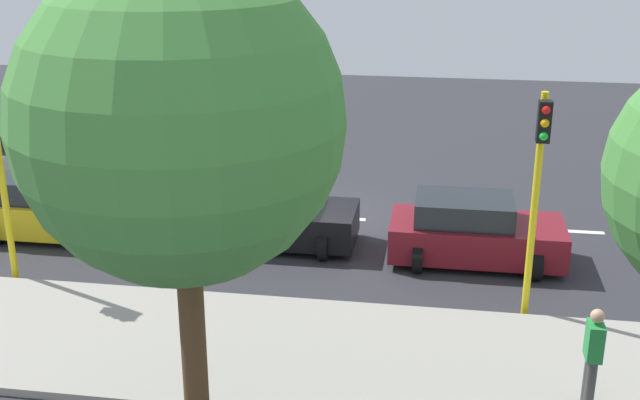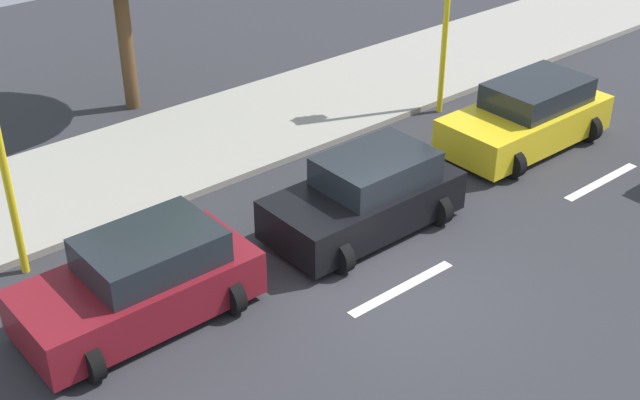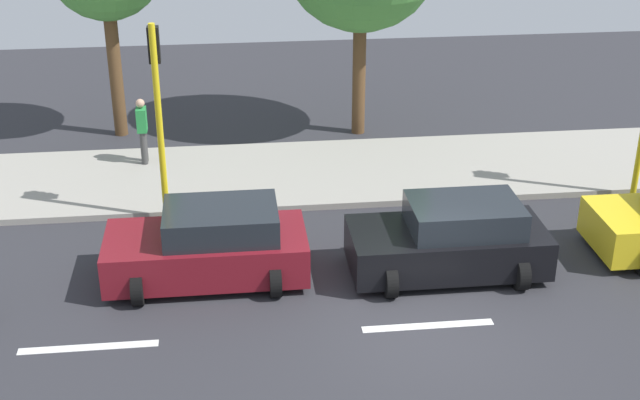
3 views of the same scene
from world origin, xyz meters
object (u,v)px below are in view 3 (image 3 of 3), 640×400
object	(u,v)px
car_maroon	(210,246)
pedestrian_near_signal	(142,129)
car_black	(451,240)
traffic_light_midblock	(157,96)

from	to	relation	value
car_maroon	pedestrian_near_signal	xyz separation A→B (m)	(5.82, 1.66, 0.35)
car_black	pedestrian_near_signal	distance (m)	8.85
car_black	traffic_light_midblock	size ratio (longest dim) A/B	0.86
car_black	traffic_light_midblock	xyz separation A→B (m)	(2.95, 5.71, 2.22)
traffic_light_midblock	car_maroon	bearing A→B (deg)	-159.78
car_black	car_maroon	bearing A→B (deg)	86.39
car_maroon	car_black	xyz separation A→B (m)	(-0.30, -4.73, -0.00)
car_maroon	traffic_light_midblock	distance (m)	3.59
car_black	pedestrian_near_signal	bearing A→B (deg)	46.29
car_maroon	traffic_light_midblock	world-z (taller)	traffic_light_midblock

